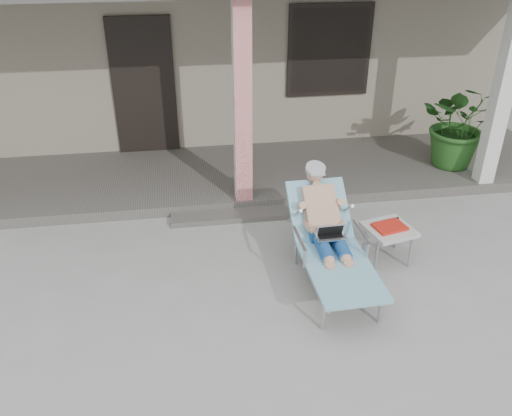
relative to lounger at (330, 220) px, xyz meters
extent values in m
plane|color=#9E9E99|center=(-0.72, -0.46, -0.72)|extent=(60.00, 60.00, 0.00)
cube|color=#9E917E|center=(-0.72, 6.04, 0.78)|extent=(10.00, 5.00, 3.00)
cube|color=black|center=(-2.02, 3.51, 0.48)|extent=(0.95, 0.06, 2.10)
cube|color=black|center=(0.88, 3.51, 0.93)|extent=(1.20, 0.06, 1.30)
cube|color=black|center=(0.88, 3.51, 0.93)|extent=(1.32, 0.05, 1.42)
cube|color=#605B56|center=(-0.72, 2.54, -0.65)|extent=(10.00, 2.00, 0.15)
cube|color=red|center=(-0.72, 1.69, 0.73)|extent=(0.22, 0.22, 2.61)
cube|color=silver|center=(2.78, 1.69, 0.73)|extent=(0.22, 0.22, 2.61)
cube|color=#605B56|center=(-0.72, 1.39, -0.69)|extent=(2.00, 0.30, 0.07)
cylinder|color=#B7B7BC|center=(-0.26, -0.88, -0.55)|extent=(0.04, 0.04, 0.35)
cylinder|color=#B7B7BC|center=(0.32, -0.86, -0.55)|extent=(0.04, 0.04, 0.35)
cylinder|color=#B7B7BC|center=(-0.30, 0.25, -0.55)|extent=(0.04, 0.04, 0.35)
cylinder|color=#B7B7BC|center=(0.28, 0.27, -0.55)|extent=(0.04, 0.04, 0.35)
cube|color=#B7B7BC|center=(0.01, -0.45, -0.36)|extent=(0.62, 1.16, 0.03)
cube|color=#7BABBF|center=(0.01, -0.45, -0.34)|extent=(0.72, 1.20, 0.04)
cube|color=#B7B7BC|center=(-0.01, 0.39, -0.14)|extent=(0.60, 0.56, 0.46)
cube|color=#7BABBF|center=(-0.01, 0.39, -0.11)|extent=(0.70, 0.63, 0.52)
cylinder|color=#B1B1B3|center=(-0.02, 0.66, 0.31)|extent=(0.24, 0.24, 0.12)
cube|color=silver|center=(0.00, -0.04, -0.18)|extent=(0.32, 0.23, 0.22)
cube|color=beige|center=(0.78, 0.21, -0.32)|extent=(0.61, 0.61, 0.04)
cylinder|color=#B7B7BC|center=(0.58, 0.00, -0.53)|extent=(0.04, 0.04, 0.38)
cylinder|color=#B7B7BC|center=(0.98, 0.00, -0.53)|extent=(0.04, 0.04, 0.38)
cylinder|color=#B7B7BC|center=(0.58, 0.41, -0.53)|extent=(0.04, 0.04, 0.38)
cylinder|color=#B7B7BC|center=(0.98, 0.41, -0.53)|extent=(0.04, 0.04, 0.38)
cube|color=red|center=(0.78, 0.21, -0.28)|extent=(0.40, 0.34, 0.03)
cube|color=black|center=(0.78, 0.34, -0.29)|extent=(0.35, 0.10, 0.04)
imported|color=#26591E|center=(2.61, 2.27, 0.08)|extent=(1.47, 1.38, 1.32)
camera|label=1|loc=(-1.51, -4.80, 2.96)|focal=38.00mm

